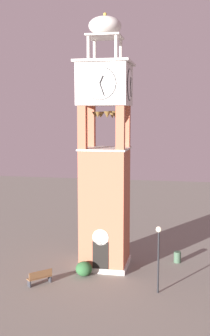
# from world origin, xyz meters

# --- Properties ---
(ground) EXTENTS (80.00, 80.00, 0.00)m
(ground) POSITION_xyz_m (0.00, 0.00, 0.00)
(ground) COLOR gray
(clock_tower) EXTENTS (3.72, 3.72, 17.52)m
(clock_tower) POSITION_xyz_m (0.00, -0.00, 7.26)
(clock_tower) COLOR #AD5B42
(clock_tower) RESTS_ON ground
(park_bench) EXTENTS (1.43, 1.45, 0.95)m
(park_bench) POSITION_xyz_m (-3.41, -4.14, 0.48)
(park_bench) COLOR brown
(park_bench) RESTS_ON ground
(lamp_post) EXTENTS (0.36, 0.36, 4.14)m
(lamp_post) POSITION_xyz_m (4.06, -3.94, 2.85)
(lamp_post) COLOR black
(lamp_post) RESTS_ON ground
(trash_bin) EXTENTS (0.52, 0.52, 0.80)m
(trash_bin) POSITION_xyz_m (5.07, 1.70, 0.40)
(trash_bin) COLOR #38513D
(trash_bin) RESTS_ON ground
(shrub_near_entry) EXTENTS (1.11, 1.11, 0.98)m
(shrub_near_entry) POSITION_xyz_m (-1.02, -2.16, 0.49)
(shrub_near_entry) COLOR #28562D
(shrub_near_entry) RESTS_ON ground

